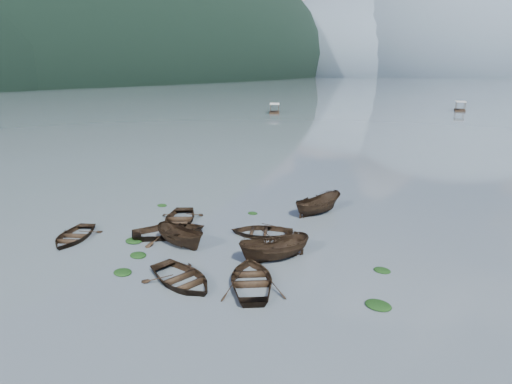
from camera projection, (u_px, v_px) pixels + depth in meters
The scene contains 23 objects.
ground_plane at pixel (144, 282), 21.70m from camera, with size 2400.00×2400.00×0.00m, color #4A545C.
left_ridge_far at pixel (5, 80), 461.65m from camera, with size 560.00×1400.00×380.00m, color black.
haze_mtn_a at pixel (359, 76), 888.79m from camera, with size 520.00×520.00×280.00m, color #475666.
haze_mtn_b at pixel (458, 76), 791.15m from camera, with size 520.00×520.00×340.00m, color #475666.
rowboat_0 at pixel (74, 239), 27.26m from camera, with size 2.98×4.18×0.87m, color black.
rowboat_1 at pixel (170, 235), 27.91m from camera, with size 3.56×4.99×1.03m, color black.
rowboat_2 at pixel (181, 245), 26.28m from camera, with size 1.54×4.09×1.58m, color black.
rowboat_3 at pixel (252, 284), 21.52m from camera, with size 3.42×4.79×0.99m, color black.
rowboat_4 at pixel (182, 283), 21.65m from camera, with size 3.30×4.61×0.96m, color black.
rowboat_5 at pixel (275, 260), 24.22m from camera, with size 1.73×4.61×1.78m, color black.
rowboat_6 at pixel (179, 223), 30.24m from camera, with size 3.36×4.70×0.97m, color black.
rowboat_7 at pixel (262, 235), 27.97m from camera, with size 3.09×4.32×0.89m, color black.
rowboat_8 at pixel (318, 213), 32.15m from camera, with size 1.73×4.60×1.78m, color black.
weed_clump_0 at pixel (134, 242), 26.86m from camera, with size 1.22×1.00×0.27m, color black.
weed_clump_1 at pixel (138, 256), 24.77m from camera, with size 1.10×0.88×0.24m, color black.
weed_clump_2 at pixel (123, 273), 22.68m from camera, with size 1.12×0.90×0.24m, color black.
weed_clump_3 at pixel (273, 248), 25.88m from camera, with size 0.82×0.69×0.18m, color black.
weed_clump_4 at pixel (378, 307), 19.48m from camera, with size 1.29×1.02×0.27m, color black.
weed_clump_5 at pixel (162, 206), 33.98m from camera, with size 0.89×0.72×0.19m, color black.
weed_clump_6 at pixel (253, 214), 32.13m from camera, with size 0.82×0.68×0.17m, color black.
weed_clump_7 at pixel (382, 271), 22.92m from camera, with size 0.97×0.78×0.21m, color black.
pontoon_left at pixel (274, 113), 107.64m from camera, with size 2.66×6.37×2.44m, color black, non-canonical shape.
pontoon_centre at pixel (460, 111), 113.69m from camera, with size 2.75×6.60×2.53m, color black, non-canonical shape.
Camera 1 is at (15.13, -13.48, 11.05)m, focal length 28.00 mm.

